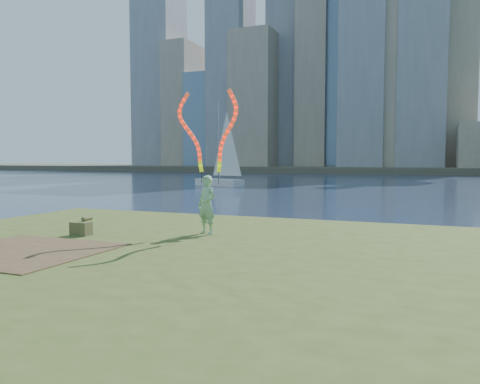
% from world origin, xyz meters
% --- Properties ---
extents(ground, '(320.00, 320.00, 0.00)m').
position_xyz_m(ground, '(0.00, 0.00, 0.00)').
color(ground, '#192640').
rests_on(ground, ground).
extents(grassy_knoll, '(20.00, 18.00, 0.80)m').
position_xyz_m(grassy_knoll, '(0.00, -2.30, 0.34)').
color(grassy_knoll, '#3B4B1B').
rests_on(grassy_knoll, ground).
extents(dirt_patch, '(3.20, 3.00, 0.02)m').
position_xyz_m(dirt_patch, '(-2.20, -3.20, 0.81)').
color(dirt_patch, '#47331E').
rests_on(dirt_patch, grassy_knoll).
extents(far_shore, '(320.00, 40.00, 1.20)m').
position_xyz_m(far_shore, '(0.00, 95.00, 0.60)').
color(far_shore, '#494436').
rests_on(far_shore, ground).
extents(woman_with_ribbons, '(1.89, 0.67, 3.87)m').
position_xyz_m(woman_with_ribbons, '(0.34, 0.22, 2.25)').
color(woman_with_ribbons, '#1C702A').
rests_on(woman_with_ribbons, grassy_knoll).
extents(canvas_bag, '(0.48, 0.54, 0.44)m').
position_xyz_m(canvas_bag, '(-2.48, -1.11, 0.98)').
color(canvas_bag, '#474A26').
rests_on(canvas_bag, grassy_knoll).
extents(sailboat, '(5.57, 3.28, 8.48)m').
position_xyz_m(sailboat, '(-13.82, 32.63, 1.46)').
color(sailboat, silver).
rests_on(sailboat, ground).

